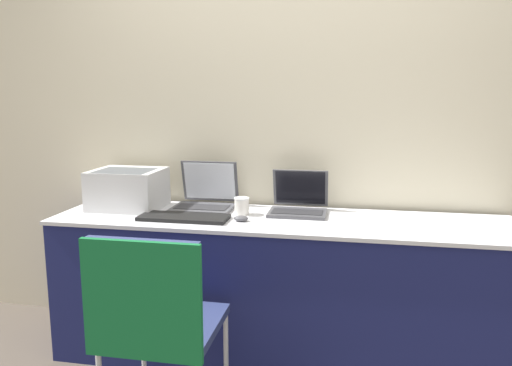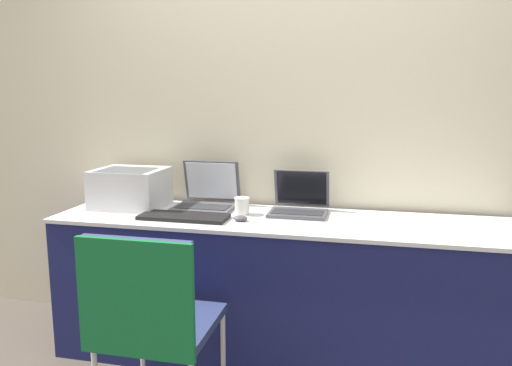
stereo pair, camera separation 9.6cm
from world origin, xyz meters
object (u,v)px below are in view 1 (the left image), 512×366
(coffee_cup, at_px, (242,206))
(laptop_right, at_px, (299,204))
(chair, at_px, (154,313))
(laptop_left, at_px, (205,198))
(mouse, at_px, (241,218))
(external_keyboard, at_px, (184,217))
(printer, at_px, (128,187))

(coffee_cup, bearing_deg, laptop_right, 18.99)
(chair, bearing_deg, laptop_left, 92.63)
(laptop_left, height_order, laptop_right, laptop_left)
(mouse, height_order, chair, chair)
(mouse, xyz_separation_m, chair, (-0.23, -0.62, -0.26))
(external_keyboard, xyz_separation_m, mouse, (0.30, 0.02, 0.00))
(printer, bearing_deg, laptop_right, 4.02)
(laptop_left, relative_size, chair, 0.38)
(mouse, bearing_deg, laptop_right, 42.22)
(laptop_left, distance_m, chair, 0.94)
(laptop_left, distance_m, mouse, 0.38)
(printer, relative_size, chair, 0.44)
(printer, xyz_separation_m, laptop_left, (0.43, 0.09, -0.06))
(mouse, relative_size, chair, 0.08)
(laptop_left, relative_size, mouse, 4.52)
(laptop_right, xyz_separation_m, chair, (-0.50, -0.87, -0.30))
(printer, bearing_deg, chair, -59.23)
(printer, distance_m, laptop_right, 0.98)
(laptop_right, distance_m, chair, 1.04)
(laptop_right, bearing_deg, printer, -175.98)
(external_keyboard, height_order, chair, chair)
(laptop_left, xyz_separation_m, external_keyboard, (-0.03, -0.29, -0.05))
(laptop_right, distance_m, coffee_cup, 0.32)
(laptop_right, relative_size, chair, 0.35)
(external_keyboard, bearing_deg, printer, 154.08)
(printer, distance_m, external_keyboard, 0.46)
(laptop_right, bearing_deg, mouse, -137.78)
(chair, bearing_deg, coffee_cup, 75.21)
(printer, distance_m, laptop_left, 0.45)
(coffee_cup, distance_m, chair, 0.84)
(printer, relative_size, external_keyboard, 0.82)
(mouse, distance_m, chair, 0.71)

